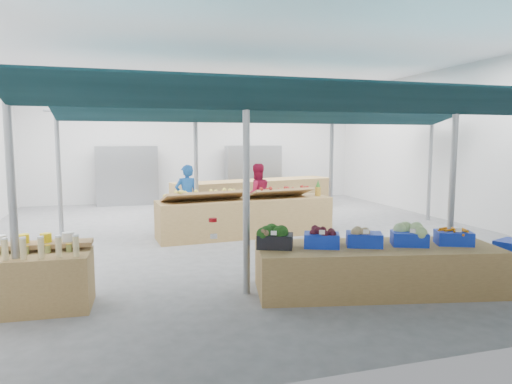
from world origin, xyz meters
TOP-DOWN VIEW (x-y plane):
  - floor at (0.00, 0.00)m, footprint 13.00×13.00m
  - hall at (0.00, 1.44)m, footprint 13.00×13.00m
  - pole_grid at (0.75, -1.75)m, footprint 10.00×4.60m
  - awnings at (0.75, -1.75)m, footprint 9.50×7.08m
  - back_shelving_left at (-2.50, 6.00)m, footprint 2.00×0.50m
  - back_shelving_right at (2.00, 6.00)m, footprint 2.00×0.50m
  - bottle_shelf at (-3.96, -3.81)m, footprint 1.72×1.13m
  - veg_counter at (0.86, -4.44)m, footprint 3.65×1.86m
  - fruit_counter at (0.04, -0.11)m, footprint 4.12×1.26m
  - far_counter at (1.38, 3.61)m, footprint 5.46×2.31m
  - crate_stack at (3.28, -4.48)m, footprint 0.61×0.52m
  - vendor_left at (-1.16, 0.99)m, footprint 0.62×0.43m
  - vendor_right at (0.64, 0.99)m, footprint 0.83×0.67m
  - crate_broccoli at (-0.61, -4.13)m, footprint 0.60×0.52m
  - crate_beets at (0.05, -4.27)m, footprint 0.60×0.52m
  - crate_celeriac at (0.67, -4.40)m, footprint 0.60×0.52m
  - crate_cabbage at (1.33, -4.54)m, footprint 0.60×0.52m
  - crate_carrots at (2.00, -4.68)m, footprint 0.60×0.52m
  - sparrow at (-0.79, -4.22)m, footprint 0.12×0.09m
  - pole_ribbon at (-1.48, -3.98)m, footprint 0.12×0.12m
  - apple_heap_yellow at (-0.91, -0.28)m, footprint 1.98×0.97m
  - apple_heap_red at (0.87, -0.15)m, footprint 1.59×0.91m
  - pineapple at (1.88, -0.07)m, footprint 0.14×0.14m

SIDE VIEW (x-z plane):
  - floor at x=0.00m, z-range 0.00..0.00m
  - crate_stack at x=3.28m, z-range 0.00..0.62m
  - veg_counter at x=0.86m, z-range 0.00..0.68m
  - bottle_shelf at x=-3.96m, z-range -0.10..0.93m
  - fruit_counter at x=0.04m, z-range 0.00..0.87m
  - far_counter at x=1.38m, z-range 0.00..0.96m
  - crate_carrots at x=2.00m, z-range 0.64..0.93m
  - crate_beets at x=0.05m, z-range 0.67..0.96m
  - vendor_left at x=-1.16m, z-range 0.00..1.62m
  - vendor_right at x=0.64m, z-range 0.00..1.62m
  - crate_celeriac at x=0.67m, z-range 0.67..0.98m
  - crate_broccoli at x=-0.61m, z-range 0.66..1.01m
  - crate_cabbage at x=1.33m, z-range 0.66..1.01m
  - sparrow at x=-0.79m, z-range 0.87..0.98m
  - back_shelving_left at x=-2.50m, z-range 0.00..2.00m
  - back_shelving_right at x=2.00m, z-range 0.00..2.00m
  - apple_heap_yellow at x=-0.91m, z-range 0.90..1.17m
  - apple_heap_red at x=0.87m, z-range 0.90..1.17m
  - pineapple at x=1.88m, z-range 0.86..1.25m
  - pole_ribbon at x=-1.48m, z-range 0.94..1.22m
  - pole_grid at x=0.75m, z-range 0.31..3.31m
  - hall at x=0.00m, z-range -3.85..9.15m
  - awnings at x=0.75m, z-range 2.63..2.93m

